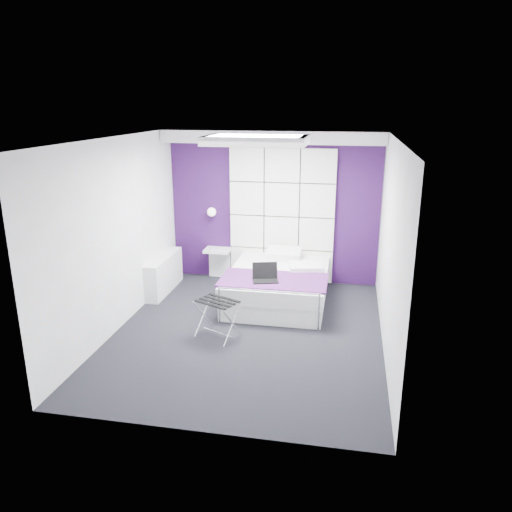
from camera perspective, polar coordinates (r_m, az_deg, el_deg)
The scene contains 15 objects.
floor at distance 6.93m, azimuth -0.91°, elevation -8.73°, with size 4.40×4.40×0.00m, color black.
ceiling at distance 6.25m, azimuth -1.02°, elevation 13.26°, with size 4.40×4.40×0.00m, color white.
wall_back at distance 8.57m, azimuth 2.02°, elevation 5.55°, with size 3.60×3.60×0.00m, color silver.
wall_left at distance 7.04m, azimuth -15.47°, elevation 2.36°, with size 4.40×4.40×0.00m, color silver.
wall_right at distance 6.36m, azimuth 15.12°, elevation 0.83°, with size 4.40×4.40×0.00m, color silver.
accent_wall at distance 8.56m, azimuth 2.01°, elevation 5.53°, with size 3.58×0.02×2.58m, color #2C0E3E.
soffit at distance 8.17m, azimuth 1.84°, elevation 13.47°, with size 3.58×0.50×0.20m, color white.
headboard at distance 8.52m, azimuth 2.95°, elevation 4.57°, with size 1.80×0.08×2.30m, color silver, non-canonical shape.
skylight at distance 6.84m, azimuth 0.03°, elevation 13.18°, with size 1.36×0.86×0.12m, color white, non-canonical shape.
wall_lamp at distance 8.68m, azimuth -5.02°, elevation 5.09°, with size 0.15×0.15×0.15m, color white.
radiator at distance 8.42m, azimuth -10.45°, elevation -2.01°, with size 0.22×1.20×0.60m, color white.
bed at distance 7.86m, azimuth 2.53°, elevation -3.28°, with size 1.57×1.89×0.67m.
nightstand at distance 8.78m, azimuth -4.42°, elevation 0.67°, with size 0.44×0.34×0.05m, color white.
luggage_rack at distance 6.73m, azimuth -4.39°, elevation -7.15°, with size 0.52×0.38×0.51m.
laptop at distance 7.29m, azimuth 1.15°, elevation -2.33°, with size 0.37×0.26×0.26m.
Camera 1 is at (1.27, -6.10, 3.02)m, focal length 35.00 mm.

